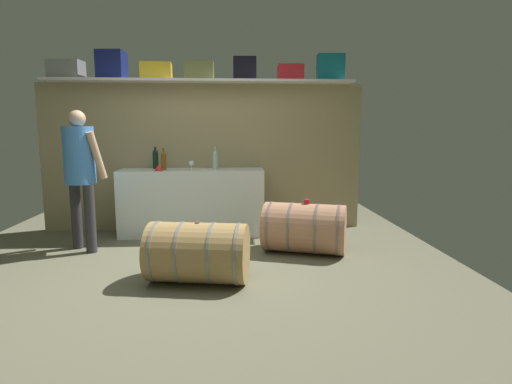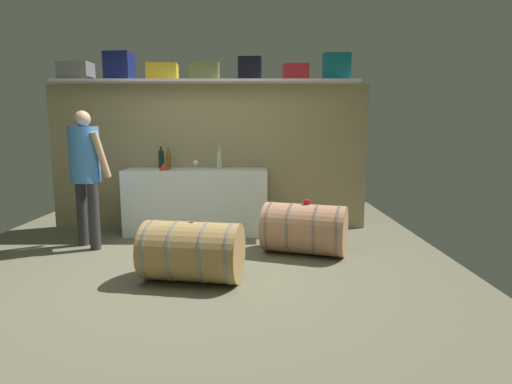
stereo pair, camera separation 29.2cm
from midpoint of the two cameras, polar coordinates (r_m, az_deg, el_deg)
ground_plane at (r=4.61m, az=-9.92°, el=-9.44°), size 5.60×7.30×0.02m
back_wall_panel at (r=5.93m, az=-8.55°, el=4.64°), size 4.40×0.10×2.01m
high_shelf_board at (r=5.80m, az=-8.91°, el=14.67°), size 4.05×0.40×0.03m
toolcase_grey at (r=6.22m, az=-25.68°, el=14.76°), size 0.43×0.30×0.23m
toolcase_navy at (r=6.04m, az=-20.39°, el=15.87°), size 0.36×0.32×0.36m
toolcase_yellow at (r=5.90m, az=-14.85°, el=15.60°), size 0.41×0.28×0.21m
toolcase_olive at (r=5.82m, az=-9.22°, el=15.95°), size 0.39×0.23×0.23m
toolcase_black at (r=5.80m, az=-2.99°, el=16.40°), size 0.32×0.24×0.30m
toolcase_red at (r=5.83m, az=3.22°, el=15.89°), size 0.34×0.29×0.20m
toolcase_teal at (r=5.93m, az=8.66°, el=16.38°), size 0.36×0.22×0.35m
work_cabinet at (r=5.69m, az=-10.10°, el=-1.36°), size 1.89×0.54×0.87m
wine_bottle_clear at (r=5.57m, az=-7.07°, el=4.38°), size 0.07×0.07×0.30m
wine_bottle_dark at (r=5.81m, az=-14.91°, el=4.39°), size 0.07×0.07×0.29m
wine_bottle_amber at (r=5.62m, az=-13.91°, el=4.18°), size 0.06×0.06×0.29m
wine_glass at (r=5.57m, az=-10.28°, el=3.82°), size 0.07×0.07×0.12m
red_funnel at (r=5.50m, az=-14.57°, el=3.26°), size 0.11×0.11×0.09m
wine_barrel_near at (r=4.80m, az=4.87°, el=-4.92°), size 1.05×0.82×0.58m
wine_barrel_far at (r=3.94m, az=-10.02°, el=-8.13°), size 0.98×0.69×0.57m
tasting_cup at (r=4.74m, az=5.20°, el=-1.29°), size 0.07×0.07×0.04m
winemaker_pouring at (r=5.24m, az=-24.26°, el=3.28°), size 0.51×0.49×1.61m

